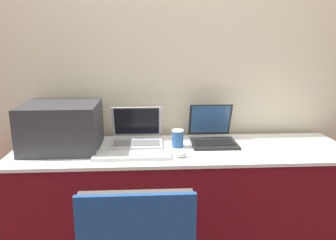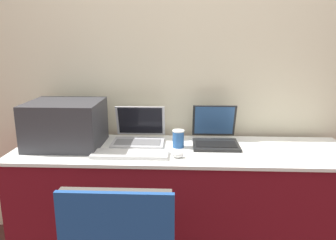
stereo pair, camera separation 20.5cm
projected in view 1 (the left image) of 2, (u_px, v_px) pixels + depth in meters
name	position (u px, v px, depth m)	size (l,w,h in m)	color
wall_back	(177.00, 63.00, 2.32)	(8.00, 0.05, 2.60)	beige
table	(181.00, 205.00, 2.17)	(2.12, 0.59, 0.79)	maroon
printer	(62.00, 125.00, 2.03)	(0.46, 0.39, 0.29)	#333338
laptop_left	(137.00, 135.00, 2.18)	(0.34, 0.30, 0.23)	#B7B7BC
laptop_right	(213.00, 134.00, 2.19)	(0.29, 0.33, 0.24)	black
external_keyboard	(132.00, 156.00, 1.92)	(0.45, 0.15, 0.02)	silver
coffee_cup	(178.00, 138.00, 2.09)	(0.08, 0.08, 0.11)	#285699
mouse	(181.00, 154.00, 1.91)	(0.07, 0.05, 0.04)	silver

